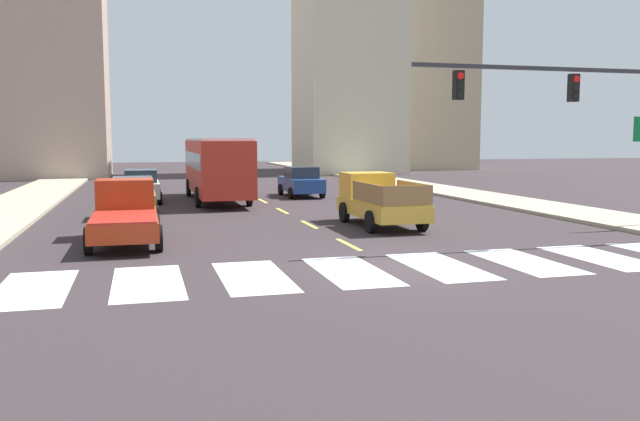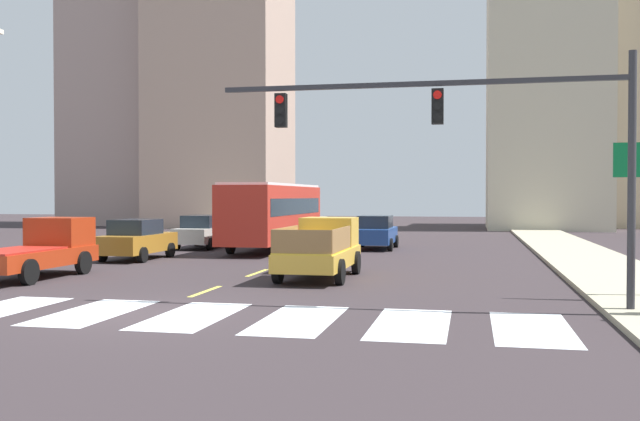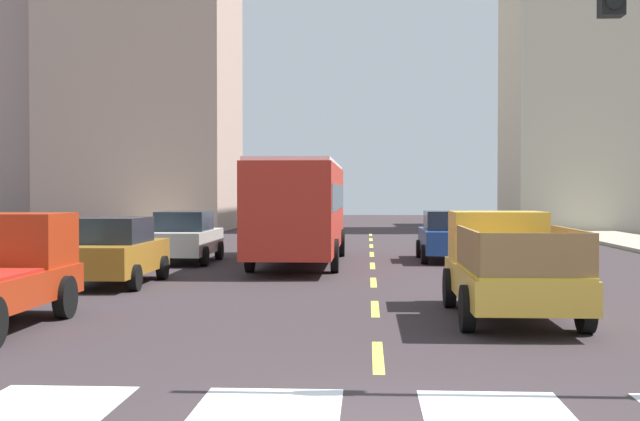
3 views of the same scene
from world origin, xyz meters
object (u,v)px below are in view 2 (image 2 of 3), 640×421
(city_bus, at_px, (274,211))
(traffic_signal_gantry, at_px, (489,132))
(sedan_far, at_px, (203,232))
(sedan_near_left, at_px, (376,232))
(sedan_mid, at_px, (137,239))
(pickup_stakebed, at_px, (322,249))
(pickup_dark, at_px, (40,249))

(city_bus, distance_m, traffic_signal_gantry, 20.28)
(sedan_far, bearing_deg, sedan_near_left, 6.14)
(sedan_far, bearing_deg, sedan_mid, -94.85)
(sedan_mid, xyz_separation_m, sedan_near_left, (9.19, 8.07, 0.00))
(sedan_mid, relative_size, sedan_far, 1.00)
(pickup_stakebed, bearing_deg, sedan_far, 128.86)
(pickup_stakebed, relative_size, traffic_signal_gantry, 0.53)
(sedan_mid, relative_size, traffic_signal_gantry, 0.45)
(pickup_dark, relative_size, traffic_signal_gantry, 0.53)
(sedan_near_left, distance_m, traffic_signal_gantry, 19.93)
(pickup_stakebed, distance_m, sedan_mid, 10.28)
(pickup_stakebed, height_order, sedan_near_left, pickup_stakebed)
(pickup_stakebed, distance_m, sedan_far, 14.55)
(sedan_far, xyz_separation_m, sedan_near_left, (8.85, 1.27, 0.00))
(city_bus, xyz_separation_m, sedan_far, (-3.88, 0.28, -1.09))
(sedan_mid, bearing_deg, sedan_far, 87.61)
(pickup_dark, relative_size, sedan_far, 1.18)
(sedan_mid, relative_size, sedan_near_left, 1.00)
(sedan_mid, distance_m, sedan_far, 6.82)
(sedan_mid, height_order, traffic_signal_gantry, traffic_signal_gantry)
(pickup_dark, bearing_deg, sedan_far, 90.77)
(sedan_far, height_order, sedan_near_left, same)
(traffic_signal_gantry, bearing_deg, sedan_far, 128.41)
(city_bus, height_order, sedan_near_left, city_bus)
(pickup_dark, bearing_deg, sedan_near_left, 60.63)
(sedan_mid, bearing_deg, city_bus, 57.59)
(pickup_stakebed, bearing_deg, pickup_dark, -166.36)
(pickup_dark, height_order, sedan_near_left, pickup_dark)
(sedan_far, xyz_separation_m, traffic_signal_gantry, (14.02, -17.69, 3.37))
(sedan_mid, bearing_deg, sedan_near_left, 41.76)
(pickup_stakebed, height_order, pickup_dark, same)
(sedan_near_left, bearing_deg, pickup_stakebed, -89.87)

